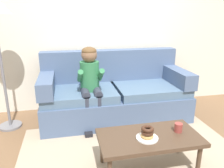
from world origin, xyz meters
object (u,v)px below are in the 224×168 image
object	(u,v)px
couch	(114,95)
person_child	(90,80)
mug	(178,128)
toy_controller	(171,141)
coffee_table	(149,140)
donut	(147,136)

from	to	relation	value
couch	person_child	world-z (taller)	person_child
mug	toy_controller	size ratio (longest dim) A/B	0.40
coffee_table	donut	bearing A→B (deg)	-132.46
couch	toy_controller	size ratio (longest dim) A/B	9.38
person_child	donut	size ratio (longest dim) A/B	9.18
couch	donut	size ratio (longest dim) A/B	17.67
coffee_table	person_child	xyz separation A→B (m)	(-0.44, 1.07, 0.33)
couch	person_child	size ratio (longest dim) A/B	1.92
coffee_table	person_child	distance (m)	1.21
donut	toy_controller	xyz separation A→B (m)	(0.49, 0.43, -0.39)
coffee_table	person_child	world-z (taller)	person_child
coffee_table	toy_controller	distance (m)	0.67
coffee_table	mug	world-z (taller)	mug
coffee_table	toy_controller	xyz separation A→B (m)	(0.44, 0.39, -0.32)
couch	coffee_table	xyz separation A→B (m)	(0.06, -1.28, -0.01)
coffee_table	toy_controller	bearing A→B (deg)	41.10
person_child	mug	size ratio (longest dim) A/B	12.24
coffee_table	mug	bearing A→B (deg)	2.95
couch	person_child	distance (m)	0.54
mug	toy_controller	xyz separation A→B (m)	(0.13, 0.37, -0.40)
mug	couch	bearing A→B (deg)	106.33
person_child	mug	bearing A→B (deg)	-54.66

